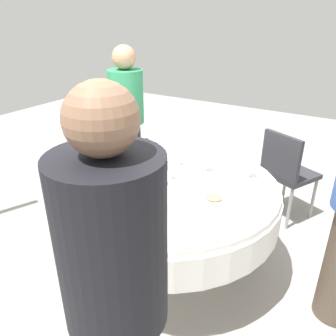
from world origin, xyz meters
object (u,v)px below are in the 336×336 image
Objects in this scene: wine_glass_near at (158,173)px; plate_front at (176,151)px; wine_glass_south at (172,166)px; wine_glass_inner at (207,158)px; bottle_dark_green_right at (144,173)px; plate_far at (213,199)px; wine_glass_rear at (179,153)px; bottle_dark_green_west at (71,194)px; person_north at (127,122)px; plate_inner at (104,176)px; dining_table at (168,199)px; bottle_clear_north at (147,162)px; plate_outer at (122,202)px; person_right at (118,315)px; chair_mid at (286,169)px; wine_glass_mid at (249,164)px.

wine_glass_near reaches higher than plate_front.
wine_glass_inner reaches higher than wine_glass_south.
plate_front is at bearing -77.16° from bottle_dark_green_right.
wine_glass_rear is at bearing -38.39° from plate_far.
wine_glass_south is at bearing -111.48° from bottle_dark_green_west.
person_north is (0.69, -1.41, -0.05)m from bottle_dark_green_west.
bottle_dark_green_right is 1.87× the size of wine_glass_rear.
plate_inner is 0.82m from plate_far.
dining_table is at bearing -11.28° from plate_far.
plate_far is at bearing 136.43° from plate_front.
plate_far is (-0.52, 0.02, -0.13)m from bottle_clear_north.
wine_glass_south reaches higher than dining_table.
wine_glass_rear is at bearing -79.90° from person_north.
plate_outer is (-0.33, 0.21, -0.00)m from plate_inner.
person_right is (-0.59, 0.99, 0.02)m from bottle_dark_green_right.
dining_table is 0.33m from bottle_clear_north.
plate_front is (-0.05, -1.14, -0.12)m from bottle_dark_green_west.
plate_front is 1.05m from chair_mid.
plate_far is (-0.81, -0.11, 0.00)m from plate_inner.
wine_glass_inner is at bearing -140.09° from plate_inner.
wine_glass_mid is at bearing -145.06° from bottle_clear_north.
bottle_dark_green_right reaches higher than dining_table.
bottle_dark_green_right is at bearing 64.95° from wine_glass_inner.
wine_glass_near is at bearing 74.19° from dining_table.
wine_glass_south is at bearing -88.04° from person_north.
bottle_clear_north is 2.10× the size of wine_glass_inner.
wine_glass_south is 0.51m from plate_front.
person_north is (1.11, -0.48, -0.03)m from wine_glass_inner.
bottle_dark_green_right reaches higher than chair_mid.
wine_glass_south reaches higher than plate_outer.
person_north is (0.89, -0.96, -0.05)m from bottle_dark_green_right.
plate_far is 0.15× the size of person_right.
bottle_clear_north reaches higher than plate_far.
wine_glass_near is 0.16× the size of chair_mid.
plate_far reaches higher than plate_outer.
plate_front is at bearing -65.88° from dining_table.
wine_glass_rear is 0.69m from plate_outer.
person_north is (1.42, -0.42, -0.03)m from wine_glass_mid.
bottle_clear_north is 2.16× the size of wine_glass_rear.
wine_glass_near is 0.55× the size of plate_inner.
wine_glass_mid reaches higher than plate_front.
bottle_dark_green_right is at bearing 73.78° from wine_glass_south.
plate_far is (-0.66, -0.56, -0.12)m from bottle_dark_green_west.
person_north is (0.96, -0.72, -0.02)m from wine_glass_south.
wine_glass_inner is at bearing -109.91° from plate_outer.
bottle_clear_north reaches higher than wine_glass_near.
wine_glass_south is at bearing -150.20° from plate_inner.
bottle_dark_green_right is at bearing -89.18° from chair_mid.
bottle_clear_north is 2.31× the size of wine_glass_near.
chair_mid is (-0.57, -1.15, -0.08)m from dining_table.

